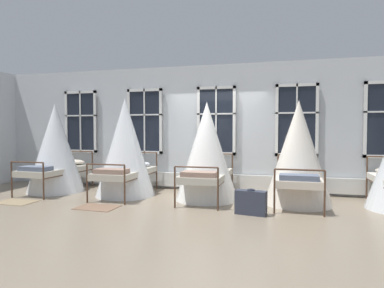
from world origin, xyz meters
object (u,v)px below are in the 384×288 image
Objects in this scene: cot_fourth at (298,154)px; cot_second at (125,149)px; cot_third at (207,153)px; suitcase_dark at (251,202)px; cot_first at (55,149)px.

cot_second is at bearing 92.18° from cot_fourth.
cot_third is 3.68× the size of suitcase_dark.
cot_fourth is 3.68× the size of suitcase_dark.
cot_second is 1.06× the size of cot_third.
cot_first is at bearing 91.84° from cot_fourth.
cot_second is at bearing 90.53° from cot_third.
suitcase_dark is (1.06, -1.10, -0.82)m from cot_third.
cot_first is 5.81m from cot_fourth.
cot_second is 1.96m from cot_third.
cot_first is 1.92m from cot_second.
cot_fourth is at bearing -88.81° from cot_third.
cot_third and cot_fourth have the same top height.
suitcase_dark is at bearing -110.66° from cot_second.
cot_second reaches higher than cot_third.
cot_second is 3.90× the size of suitcase_dark.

